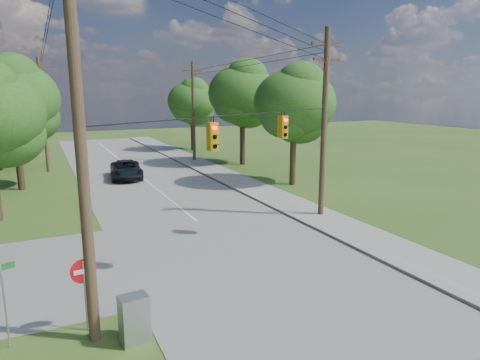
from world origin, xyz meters
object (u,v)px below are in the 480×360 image
pole_sw (79,126)px  pole_north_e (193,111)px  pole_north_w (43,114)px  do_not_enter_sign (84,279)px  car_main_north (126,170)px  pole_ne (324,121)px  control_cabinet (134,319)px

pole_sw → pole_north_e: pole_sw is taller
pole_north_w → pole_north_e: bearing=0.0°
pole_north_e → do_not_enter_sign: bearing=-115.2°
pole_north_e → car_main_north: 11.17m
pole_sw → do_not_enter_sign: 4.58m
car_main_north → pole_sw: bearing=-95.6°
pole_north_w → car_main_north: size_ratio=1.89×
pole_north_w → pole_sw: bearing=-89.2°
pole_sw → car_main_north: pole_sw is taller
pole_north_w → do_not_enter_sign: (0.26, -29.00, -3.45)m
pole_ne → do_not_enter_sign: (-13.64, -7.00, -3.78)m
pole_north_e → do_not_enter_sign: (-13.64, -29.00, -3.45)m
pole_north_w → control_cabinet: bearing=-87.3°
pole_ne → car_main_north: (-8.15, 15.73, -4.70)m
do_not_enter_sign → pole_north_w: bearing=82.1°
pole_sw → car_main_north: (5.35, 23.33, -5.46)m
pole_north_e → control_cabinet: bearing=-112.4°
pole_sw → control_cabinet: (1.03, -0.64, -5.51)m
pole_ne → pole_north_e: size_ratio=1.05×
pole_ne → car_main_north: 18.33m
pole_north_e → control_cabinet: (-12.47, -30.24, -4.41)m
car_main_north → control_cabinet: bearing=-92.9°
pole_north_w → control_cabinet: (1.43, -30.24, -4.41)m
pole_ne → control_cabinet: 15.68m
pole_ne → pole_north_w: size_ratio=1.05×
pole_ne → do_not_enter_sign: pole_ne is taller
pole_sw → pole_north_e: 32.55m
control_cabinet → car_main_north: bearing=72.4°
pole_north_e → car_main_north: bearing=-142.4°
pole_north_w → car_main_north: 9.56m
pole_sw → pole_north_w: pole_sw is taller
pole_ne → control_cabinet: (-12.47, -8.24, -4.75)m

